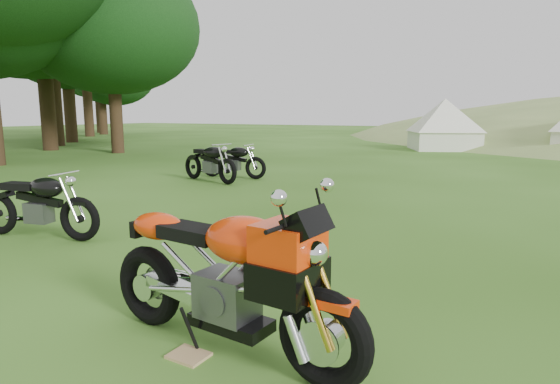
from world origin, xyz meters
The scene contains 8 objects.
ground centered at (0.00, 0.00, 0.00)m, with size 120.00×120.00×0.00m, color #285011.
treeline centered at (-20.00, 15.00, 0.00)m, with size 28.00×32.00×14.00m, color black, non-canonical shape.
sport_motorcycle centered at (0.76, -1.50, 0.69)m, with size 2.28×0.57×1.37m, color red, non-canonical shape.
plywood_board centered at (0.56, -1.71, 0.01)m, with size 0.28×0.23×0.02m, color tan.
vintage_moto_a centered at (-3.55, -0.09, 0.53)m, with size 2.00×0.46×1.05m, color black, non-canonical shape.
vintage_moto_c centered at (-4.79, 5.67, 0.55)m, with size 2.08×0.48×1.10m, color black, non-canonical shape.
vintage_moto_d centered at (-4.64, 6.56, 0.51)m, with size 1.94×0.45×1.02m, color black, non-canonical shape.
tent_left centered at (-1.28, 20.07, 1.28)m, with size 2.94×2.94×2.55m, color white, non-canonical shape.
Camera 1 is at (2.72, -4.24, 1.81)m, focal length 30.00 mm.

